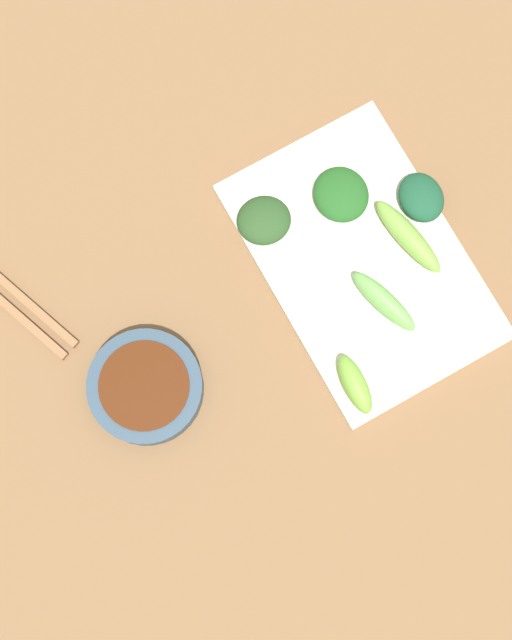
{
  "coord_description": "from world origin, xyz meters",
  "views": [
    {
      "loc": [
        -0.1,
        -0.17,
        0.96
      ],
      "look_at": [
        -0.02,
        -0.02,
        0.05
      ],
      "focal_mm": 53.03,
      "sensor_mm": 36.0,
      "label": 1
    }
  ],
  "objects": [
    {
      "name": "broccoli_leafy_0",
      "position": [
        0.19,
        0.01,
        0.04
      ],
      "size": [
        0.05,
        0.06,
        0.02
      ],
      "primitive_type": "ellipsoid",
      "rotation": [
        0.0,
        0.0,
        -0.12
      ],
      "color": "#1A4D32",
      "rests_on": "serving_plate"
    },
    {
      "name": "broccoli_leafy_4",
      "position": [
        0.12,
        0.05,
        0.04
      ],
      "size": [
        0.06,
        0.06,
        0.02
      ],
      "primitive_type": "ellipsoid",
      "rotation": [
        0.0,
        0.0,
        -0.1
      ],
      "color": "#215A20",
      "rests_on": "serving_plate"
    },
    {
      "name": "broccoli_leafy_5",
      "position": [
        0.04,
        0.06,
        0.04
      ],
      "size": [
        0.06,
        0.06,
        0.02
      ],
      "primitive_type": "ellipsoid",
      "rotation": [
        0.0,
        0.0,
        -0.22
      ],
      "color": "#294B23",
      "rests_on": "serving_plate"
    },
    {
      "name": "sauce_bowl",
      "position": [
        -0.14,
        -0.03,
        0.04
      ],
      "size": [
        0.11,
        0.11,
        0.03
      ],
      "color": "#31475B",
      "rests_on": "tabletop"
    },
    {
      "name": "broccoli_stalk_3",
      "position": [
        0.1,
        -0.07,
        0.05
      ],
      "size": [
        0.04,
        0.08,
        0.03
      ],
      "primitive_type": "ellipsoid",
      "rotation": [
        0.0,
        0.0,
        0.28
      ],
      "color": "#72B859",
      "rests_on": "serving_plate"
    },
    {
      "name": "broccoli_stalk_1",
      "position": [
        0.16,
        -0.02,
        0.04
      ],
      "size": [
        0.04,
        0.1,
        0.02
      ],
      "primitive_type": "ellipsoid",
      "rotation": [
        0.0,
        0.0,
        0.18
      ],
      "color": "#7AAD45",
      "rests_on": "serving_plate"
    },
    {
      "name": "tabletop",
      "position": [
        0.0,
        0.0,
        0.01
      ],
      "size": [
        2.1,
        2.1,
        0.02
      ],
      "primitive_type": "cube",
      "color": "brown",
      "rests_on": "ground"
    },
    {
      "name": "serving_plate",
      "position": [
        0.11,
        -0.02,
        0.03
      ],
      "size": [
        0.19,
        0.28,
        0.01
      ],
      "primitive_type": "cube",
      "color": "silver",
      "rests_on": "tabletop"
    },
    {
      "name": "broccoli_stalk_2",
      "position": [
        0.04,
        -0.13,
        0.05
      ],
      "size": [
        0.03,
        0.06,
        0.03
      ],
      "primitive_type": "ellipsoid",
      "rotation": [
        0.0,
        0.0,
        -0.09
      ],
      "color": "#79B43F",
      "rests_on": "serving_plate"
    }
  ]
}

